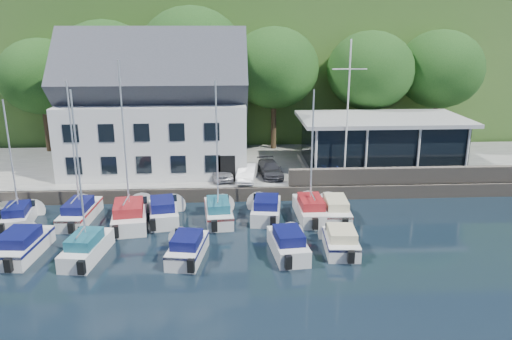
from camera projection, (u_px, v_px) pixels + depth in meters
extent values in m
plane|color=black|center=(256.00, 275.00, 25.42)|extent=(180.00, 180.00, 0.00)
cube|color=#999994|center=(245.00, 169.00, 42.03)|extent=(60.00, 13.00, 1.00)
cube|color=#635A4F|center=(248.00, 194.00, 35.81)|extent=(60.00, 0.30, 1.00)
cube|color=#2F521E|center=(235.00, 50.00, 82.52)|extent=(160.00, 75.00, 16.00)
cube|color=#5E6B35|center=(279.00, 0.00, 88.29)|extent=(50.00, 30.00, 0.30)
cube|color=#635A4F|center=(411.00, 175.00, 36.52)|extent=(18.00, 0.50, 1.20)
imported|color=#B1B1B6|center=(219.00, 170.00, 37.73)|extent=(2.42, 4.04, 1.29)
imported|color=silver|center=(247.00, 172.00, 37.26)|extent=(1.78, 3.82, 1.21)
imported|color=#313137|center=(270.00, 169.00, 38.32)|extent=(2.07, 4.02, 1.11)
imported|color=#2D428C|center=(328.00, 167.00, 38.29)|extent=(2.13, 4.04, 1.31)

